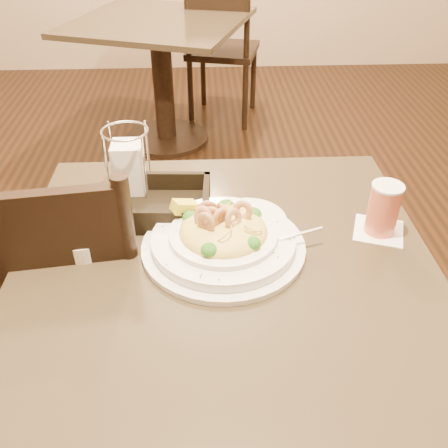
{
  "coord_description": "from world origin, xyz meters",
  "views": [
    {
      "loc": [
        -0.04,
        -0.82,
        1.42
      ],
      "look_at": [
        0.0,
        0.02,
        0.81
      ],
      "focal_mm": 40.0,
      "sensor_mm": 36.0,
      "label": 1
    }
  ],
  "objects_px": {
    "background_table": "(161,61)",
    "dining_chair_near": "(69,302)",
    "pasta_bowl": "(223,237)",
    "butter_ramekin": "(83,245)",
    "napkin_caddy": "(129,168)",
    "side_plate": "(249,220)",
    "dining_chair_far": "(221,45)",
    "drink_glass": "(383,209)",
    "bread_basket": "(162,205)",
    "main_table": "(224,334)"
  },
  "relations": [
    {
      "from": "dining_chair_near",
      "to": "napkin_caddy",
      "type": "xyz_separation_m",
      "value": [
        0.18,
        0.14,
        0.32
      ]
    },
    {
      "from": "drink_glass",
      "to": "napkin_caddy",
      "type": "xyz_separation_m",
      "value": [
        -0.58,
        0.19,
        0.02
      ]
    },
    {
      "from": "pasta_bowl",
      "to": "napkin_caddy",
      "type": "bearing_deg",
      "value": 133.7
    },
    {
      "from": "drink_glass",
      "to": "napkin_caddy",
      "type": "height_order",
      "value": "napkin_caddy"
    },
    {
      "from": "dining_chair_far",
      "to": "dining_chair_near",
      "type": "bearing_deg",
      "value": 91.51
    },
    {
      "from": "pasta_bowl",
      "to": "side_plate",
      "type": "height_order",
      "value": "pasta_bowl"
    },
    {
      "from": "pasta_bowl",
      "to": "bread_basket",
      "type": "xyz_separation_m",
      "value": [
        -0.14,
        0.15,
        -0.01
      ]
    },
    {
      "from": "background_table",
      "to": "napkin_caddy",
      "type": "bearing_deg",
      "value": -88.65
    },
    {
      "from": "bread_basket",
      "to": "main_table",
      "type": "bearing_deg",
      "value": -52.5
    },
    {
      "from": "dining_chair_near",
      "to": "napkin_caddy",
      "type": "bearing_deg",
      "value": -149.36
    },
    {
      "from": "bread_basket",
      "to": "napkin_caddy",
      "type": "distance_m",
      "value": 0.13
    },
    {
      "from": "background_table",
      "to": "dining_chair_near",
      "type": "relative_size",
      "value": 1.23
    },
    {
      "from": "background_table",
      "to": "napkin_caddy",
      "type": "height_order",
      "value": "napkin_caddy"
    },
    {
      "from": "napkin_caddy",
      "to": "butter_ramekin",
      "type": "height_order",
      "value": "napkin_caddy"
    },
    {
      "from": "dining_chair_near",
      "to": "drink_glass",
      "type": "height_order",
      "value": "dining_chair_near"
    },
    {
      "from": "dining_chair_far",
      "to": "side_plate",
      "type": "relative_size",
      "value": 5.2
    },
    {
      "from": "background_table",
      "to": "napkin_caddy",
      "type": "distance_m",
      "value": 1.85
    },
    {
      "from": "side_plate",
      "to": "butter_ramekin",
      "type": "height_order",
      "value": "butter_ramekin"
    },
    {
      "from": "background_table",
      "to": "dining_chair_near",
      "type": "bearing_deg",
      "value": -93.91
    },
    {
      "from": "pasta_bowl",
      "to": "side_plate",
      "type": "xyz_separation_m",
      "value": [
        0.06,
        0.1,
        -0.03
      ]
    },
    {
      "from": "dining_chair_near",
      "to": "side_plate",
      "type": "bearing_deg",
      "value": 173.04
    },
    {
      "from": "napkin_caddy",
      "to": "background_table",
      "type": "bearing_deg",
      "value": 91.35
    },
    {
      "from": "main_table",
      "to": "butter_ramekin",
      "type": "xyz_separation_m",
      "value": [
        -0.3,
        0.04,
        0.25
      ]
    },
    {
      "from": "napkin_caddy",
      "to": "side_plate",
      "type": "height_order",
      "value": "napkin_caddy"
    },
    {
      "from": "pasta_bowl",
      "to": "bread_basket",
      "type": "bearing_deg",
      "value": 133.94
    },
    {
      "from": "side_plate",
      "to": "drink_glass",
      "type": "bearing_deg",
      "value": -9.65
    },
    {
      "from": "drink_glass",
      "to": "bread_basket",
      "type": "bearing_deg",
      "value": 168.9
    },
    {
      "from": "dining_chair_near",
      "to": "dining_chair_far",
      "type": "xyz_separation_m",
      "value": [
        0.5,
        2.27,
        0.0
      ]
    },
    {
      "from": "dining_chair_far",
      "to": "bread_basket",
      "type": "xyz_separation_m",
      "value": [
        -0.24,
        -2.22,
        0.26
      ]
    },
    {
      "from": "background_table",
      "to": "napkin_caddy",
      "type": "relative_size",
      "value": 6.29
    },
    {
      "from": "pasta_bowl",
      "to": "napkin_caddy",
      "type": "distance_m",
      "value": 0.33
    },
    {
      "from": "background_table",
      "to": "drink_glass",
      "type": "distance_m",
      "value": 2.12
    },
    {
      "from": "main_table",
      "to": "butter_ramekin",
      "type": "distance_m",
      "value": 0.4
    },
    {
      "from": "drink_glass",
      "to": "dining_chair_near",
      "type": "bearing_deg",
      "value": 176.45
    },
    {
      "from": "main_table",
      "to": "bread_basket",
      "type": "height_order",
      "value": "bread_basket"
    },
    {
      "from": "dining_chair_near",
      "to": "dining_chair_far",
      "type": "bearing_deg",
      "value": -109.68
    },
    {
      "from": "background_table",
      "to": "side_plate",
      "type": "height_order",
      "value": "side_plate"
    },
    {
      "from": "napkin_caddy",
      "to": "pasta_bowl",
      "type": "bearing_deg",
      "value": -46.3
    },
    {
      "from": "main_table",
      "to": "napkin_caddy",
      "type": "relative_size",
      "value": 4.93
    },
    {
      "from": "bread_basket",
      "to": "butter_ramekin",
      "type": "bearing_deg",
      "value": -138.44
    },
    {
      "from": "bread_basket",
      "to": "napkin_caddy",
      "type": "xyz_separation_m",
      "value": [
        -0.08,
        0.09,
        0.06
      ]
    },
    {
      "from": "dining_chair_near",
      "to": "pasta_bowl",
      "type": "relative_size",
      "value": 2.35
    },
    {
      "from": "main_table",
      "to": "drink_glass",
      "type": "distance_m",
      "value": 0.47
    },
    {
      "from": "dining_chair_near",
      "to": "side_plate",
      "type": "relative_size",
      "value": 5.2
    },
    {
      "from": "main_table",
      "to": "drink_glass",
      "type": "relative_size",
      "value": 6.49
    },
    {
      "from": "dining_chair_near",
      "to": "bread_basket",
      "type": "distance_m",
      "value": 0.37
    },
    {
      "from": "dining_chair_near",
      "to": "bread_basket",
      "type": "relative_size",
      "value": 3.93
    },
    {
      "from": "dining_chair_far",
      "to": "drink_glass",
      "type": "distance_m",
      "value": 2.35
    },
    {
      "from": "pasta_bowl",
      "to": "butter_ramekin",
      "type": "height_order",
      "value": "pasta_bowl"
    },
    {
      "from": "background_table",
      "to": "drink_glass",
      "type": "relative_size",
      "value": 8.28
    }
  ]
}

